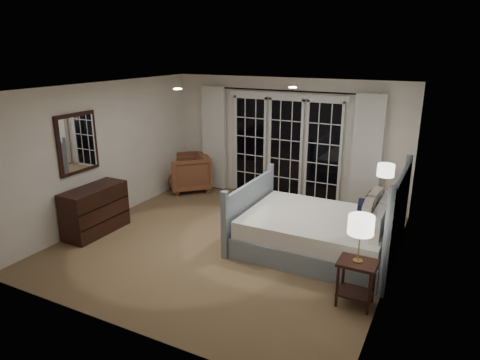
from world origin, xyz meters
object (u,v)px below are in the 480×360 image
at_px(bed, 320,231).
at_px(dresser, 95,210).
at_px(nightstand_right, 382,208).
at_px(lamp_left, 361,225).
at_px(nightstand_left, 356,277).
at_px(armchair, 189,172).
at_px(lamp_right, 386,171).

xyz_separation_m(bed, dresser, (-3.64, -1.04, 0.06)).
bearing_deg(nightstand_right, lamp_left, -87.38).
xyz_separation_m(nightstand_left, armchair, (-4.33, 2.82, 0.02)).
relative_size(lamp_left, lamp_right, 1.08).
relative_size(lamp_right, armchair, 0.62).
distance_m(nightstand_right, lamp_right, 0.66).
bearing_deg(bed, lamp_right, 60.02).
height_order(nightstand_right, armchair, armchair).
height_order(nightstand_left, armchair, armchair).
height_order(nightstand_left, dresser, dresser).
height_order(bed, dresser, bed).
bearing_deg(bed, armchair, 155.22).
height_order(nightstand_right, lamp_right, lamp_right).
height_order(nightstand_left, nightstand_right, nightstand_right).
xyz_separation_m(nightstand_right, lamp_right, (0.00, -0.00, 0.66)).
distance_m(nightstand_right, lamp_left, 2.52).
xyz_separation_m(bed, armchair, (-3.51, 1.62, 0.06)).
bearing_deg(armchair, nightstand_left, 13.11).
bearing_deg(nightstand_left, lamp_right, 92.62).
distance_m(nightstand_left, dresser, 4.47).
xyz_separation_m(lamp_left, armchair, (-4.33, 2.82, -0.66)).
height_order(lamp_left, armchair, lamp_left).
bearing_deg(bed, lamp_left, -55.67).
bearing_deg(bed, nightstand_right, 60.02).
height_order(nightstand_right, lamp_left, lamp_left).
height_order(lamp_right, armchair, lamp_right).
bearing_deg(lamp_left, nightstand_left, -90.00).
relative_size(armchair, dresser, 0.77).
distance_m(lamp_left, armchair, 5.22).
bearing_deg(lamp_left, lamp_right, 92.62).
bearing_deg(armchair, lamp_right, 40.92).
distance_m(bed, armchair, 3.87).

